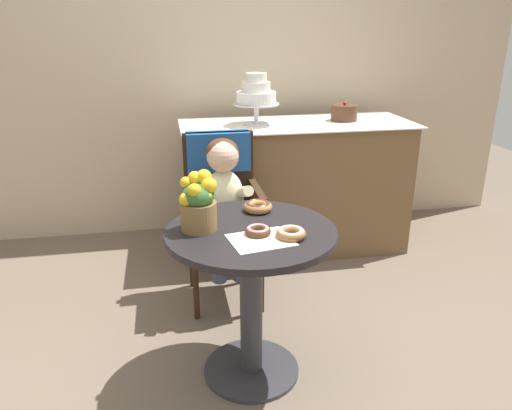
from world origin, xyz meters
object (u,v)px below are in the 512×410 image
cafe_table (251,274)px  wicker_chair (221,190)px  flower_vase (199,203)px  donut_side (258,206)px  donut_mid (258,231)px  donut_front (291,233)px  seated_child (224,193)px  round_layer_cake (344,113)px  tiered_cake_stand (256,95)px

cafe_table → wicker_chair: wicker_chair is taller
cafe_table → flower_vase: size_ratio=2.87×
wicker_chair → donut_side: bearing=-85.3°
wicker_chair → donut_mid: bearing=-92.1°
wicker_chair → cafe_table: bearing=-93.1°
donut_front → flower_vase: size_ratio=0.48×
seated_child → round_layer_cake: size_ratio=4.05×
wicker_chair → tiered_cake_stand: (0.30, 0.53, 0.45)m
wicker_chair → donut_side: size_ratio=7.25×
wicker_chair → flower_vase: flower_vase is taller
cafe_table → round_layer_cake: bearing=56.4°
wicker_chair → tiered_cake_stand: 0.76m
donut_mid → round_layer_cake: size_ratio=0.59×
wicker_chair → donut_front: (0.18, -0.88, 0.10)m
cafe_table → flower_vase: bearing=169.3°
donut_mid → tiered_cake_stand: size_ratio=0.32×
seated_child → flower_vase: bearing=-107.0°
wicker_chair → seated_child: size_ratio=1.31×
wicker_chair → donut_front: wicker_chair is taller
flower_vase → round_layer_cake: round_layer_cake is taller
donut_front → tiered_cake_stand: bearing=84.9°
round_layer_cake → wicker_chair: bearing=-148.5°
cafe_table → donut_front: donut_front is taller
tiered_cake_stand → cafe_table: bearing=-101.7°
flower_vase → round_layer_cake: bearing=49.7°
tiered_cake_stand → round_layer_cake: bearing=2.8°
tiered_cake_stand → round_layer_cake: 0.63m
donut_mid → donut_front: bearing=-22.7°
donut_front → round_layer_cake: (0.74, 1.44, 0.21)m
cafe_table → seated_child: bearing=93.3°
cafe_table → seated_child: (-0.04, 0.61, 0.17)m
donut_side → seated_child: bearing=104.3°
donut_mid → donut_side: (0.05, 0.27, 0.00)m
seated_child → donut_mid: (0.05, -0.67, 0.06)m
donut_mid → donut_side: 0.27m
cafe_table → tiered_cake_stand: tiered_cake_stand is taller
donut_mid → flower_vase: size_ratio=0.42×
wicker_chair → tiered_cake_stand: size_ratio=2.89×
flower_vase → tiered_cake_stand: (0.48, 1.26, 0.26)m
seated_child → donut_mid: seated_child is taller
donut_side → tiered_cake_stand: tiered_cake_stand is taller
tiered_cake_stand → wicker_chair: bearing=-119.7°
donut_front → flower_vase: 0.40m
donut_front → donut_mid: (-0.12, 0.05, -0.00)m
donut_front → donut_mid: donut_front is taller
cafe_table → tiered_cake_stand: bearing=78.3°
donut_mid → tiered_cake_stand: 1.43m
wicker_chair → seated_child: seated_child is taller
donut_mid → round_layer_cake: (0.87, 1.39, 0.21)m
cafe_table → donut_side: 0.32m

